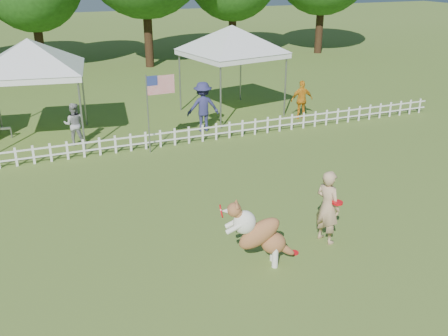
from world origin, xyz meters
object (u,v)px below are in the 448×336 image
Objects in this scene: canopy_tent_left at (35,92)px; spectator_b at (203,107)px; canopy_tent_right at (232,71)px; handler at (328,207)px; spectator_a at (74,124)px; flag_pole at (148,115)px; spectator_c at (302,100)px; frisbee_on_turf at (294,253)px; dog at (260,234)px.

canopy_tent_left is 1.88× the size of spectator_b.
canopy_tent_right is at bearing -129.83° from spectator_b.
handler is 9.69m from spectator_a.
spectator_b is (4.53, -0.22, 0.19)m from spectator_a.
flag_pole is 1.68× the size of spectator_c.
frisbee_on_turf is 0.08× the size of flag_pole.
spectator_a is 0.95× the size of spectator_c.
canopy_tent_right is at bearing 13.60° from canopy_tent_left.
spectator_c is at bearing 2.12° from canopy_tent_left.
spectator_c is at bearing -166.43° from spectator_a.
frisbee_on_turf is 0.06× the size of canopy_tent_right.
dog is 0.99× the size of spectator_a.
spectator_c is (5.26, 8.67, 0.75)m from frisbee_on_turf.
spectator_b is at bearing 82.63° from frisbee_on_turf.
dog is 9.32m from spectator_a.
spectator_a is (-4.30, 8.68, -0.12)m from handler.
spectator_a reaches higher than dog.
handler is at bearing 28.07° from dog.
spectator_a is (-2.13, 1.74, -0.55)m from flag_pole.
canopy_tent_left reaches higher than flag_pole.
dog is 6.83× the size of frisbee_on_turf.
flag_pole is (3.20, -2.67, -0.43)m from canopy_tent_left.
frisbee_on_turf is 0.14× the size of spectator_c.
spectator_b reaches higher than spectator_c.
frisbee_on_turf is 0.11× the size of spectator_b.
canopy_tent_left is at bearing 3.16° from spectator_c.
frisbee_on_turf is 7.35m from flag_pole.
canopy_tent_right is at bearing -28.36° from spectator_c.
canopy_tent_right is at bearing 34.64° from flag_pole.
spectator_c is at bearing 10.24° from flag_pole.
frisbee_on_turf is 10.99m from canopy_tent_right.
flag_pole reaches higher than dog.
spectator_a is (-2.54, 8.97, 0.01)m from dog.
flag_pole reaches higher than spectator_a.
handler is 1.16× the size of spectator_a.
flag_pole reaches higher than frisbee_on_turf.
flag_pole is 6.73m from spectator_c.
spectator_a is at bearing 124.53° from dog.
dog is 0.42× the size of canopy_tent_left.
flag_pole is 1.41× the size of spectator_b.
spectator_b reaches higher than spectator_a.
frisbee_on_turf is 8.78m from spectator_b.
canopy_tent_right reaches higher than canopy_tent_left.
canopy_tent_left is 5.77m from spectator_b.
canopy_tent_left is 9.85m from spectator_c.
spectator_b is at bearing -147.96° from canopy_tent_right.
spectator_c reaches higher than dog.
spectator_b is (1.12, 8.66, 0.89)m from frisbee_on_turf.
canopy_tent_right is at bearing -151.38° from spectator_a.
canopy_tent_right is 3.02m from spectator_c.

